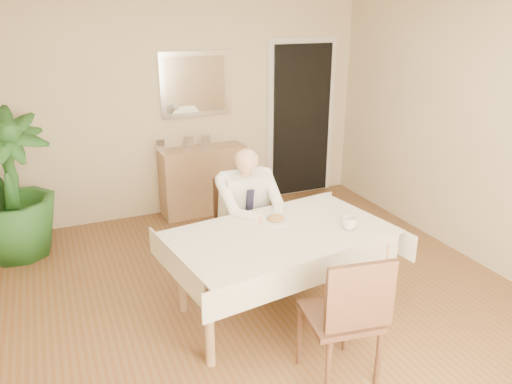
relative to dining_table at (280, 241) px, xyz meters
name	(u,v)px	position (x,y,z in m)	size (l,w,h in m)	color
room	(274,163)	(-0.03, 0.06, 0.63)	(5.00, 5.02, 2.60)	brown
doorway	(301,121)	(1.52, 2.52, 0.33)	(0.96, 0.07, 2.10)	silver
mirror	(196,84)	(0.11, 2.52, 0.88)	(0.86, 0.04, 0.76)	silver
dining_table	(280,241)	(0.00, 0.00, 0.00)	(1.86, 1.26, 0.75)	tan
chair_far	(240,219)	(0.00, 0.88, -0.16)	(0.43, 0.43, 0.91)	#472A19
chair_near	(348,313)	(0.06, -0.89, -0.13)	(0.52, 0.52, 0.96)	#472A19
seated_man	(251,212)	(0.00, 0.59, 0.02)	(0.48, 0.72, 1.24)	white
plate	(276,221)	(0.05, 0.19, 0.09)	(0.26, 0.26, 0.02)	white
food	(276,218)	(0.05, 0.19, 0.11)	(0.14, 0.14, 0.06)	brown
knife	(283,221)	(0.09, 0.13, 0.11)	(0.01, 0.01, 0.13)	silver
fork	(274,222)	(0.01, 0.13, 0.11)	(0.01, 0.01, 0.13)	silver
coffee_mug	(349,223)	(0.52, -0.17, 0.13)	(0.12, 0.12, 0.10)	white
sideboard	(204,180)	(0.11, 2.38, -0.26)	(1.03, 0.35, 0.82)	tan
photo_frame_left	(160,146)	(-0.38, 2.41, 0.22)	(0.10, 0.02, 0.14)	silver
photo_frame_center	(189,142)	(-0.03, 2.42, 0.22)	(0.10, 0.02, 0.14)	silver
photo_frame_right	(206,141)	(0.16, 2.40, 0.22)	(0.10, 0.02, 0.14)	silver
potted_palm	(9,186)	(-1.98, 2.02, 0.08)	(0.84, 0.84, 1.50)	#1E4D1B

